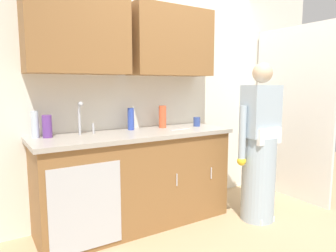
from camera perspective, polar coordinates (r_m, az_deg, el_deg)
The scene contains 13 objects.
ground_plane at distance 3.06m, azimuth 10.34°, elevation -19.75°, with size 9.00×9.00×0.00m, color tan.
kitchen_wall_with_uppers at distance 3.44m, azimuth -2.15°, elevation 8.86°, with size 4.80×0.44×2.70m.
closet_door_panel at distance 4.09m, azimuth 22.02°, elevation 2.16°, with size 1.10×0.04×2.10m, color silver.
counter_cabinet at distance 3.13m, azimuth -5.99°, elevation -10.08°, with size 1.90×0.62×0.90m.
countertop at distance 3.03m, azimuth -6.08°, elevation -1.56°, with size 1.96×0.66×0.04m, color #A8A093.
sink at distance 2.86m, azimuth -14.44°, elevation -2.18°, with size 0.50×0.36×0.35m.
person_at_sink at distance 3.30m, azimuth 16.57°, elevation -5.10°, with size 0.55×0.34×1.62m.
bottle_dish_liquid at distance 3.19m, azimuth -6.90°, elevation 1.30°, with size 0.07×0.07×0.23m, color #334CB2.
bottle_water_short at distance 2.90m, azimuth -21.50°, elevation -0.06°, with size 0.08×0.08×0.20m, color #66388C.
bottle_cleaner_spray at distance 2.91m, azimuth -23.46°, elevation 0.25°, with size 0.06×0.06×0.24m, color silver.
bottle_soap at distance 3.32m, azimuth -1.02°, elevation 1.74°, with size 0.08×0.08×0.24m, color #E05933.
cup_by_sink at distance 3.46m, azimuth 5.36°, elevation 0.80°, with size 0.08×0.08×0.10m, color #33478C.
knife_on_counter at distance 3.20m, azimuth 2.29°, elevation -0.61°, with size 0.24×0.02×0.01m, color silver.
Camera 1 is at (-1.86, -1.99, 1.40)m, focal length 32.87 mm.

